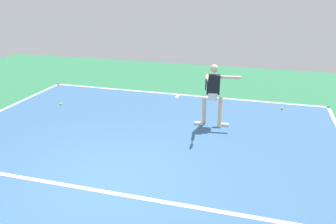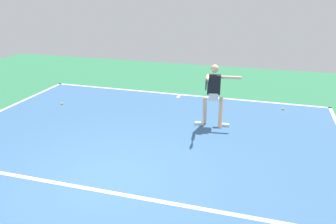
% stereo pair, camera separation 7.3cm
% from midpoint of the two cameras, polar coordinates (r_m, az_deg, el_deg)
% --- Properties ---
extents(ground_plane, '(21.35, 21.35, 0.00)m').
position_cam_midpoint_polar(ground_plane, '(6.83, -10.04, -11.14)').
color(ground_plane, '#2D754C').
extents(court_surface, '(9.81, 11.59, 0.00)m').
position_cam_midpoint_polar(court_surface, '(6.83, -10.05, -11.13)').
color(court_surface, '#38608E').
rests_on(court_surface, ground_plane).
extents(court_line_baseline_near, '(9.81, 0.10, 0.01)m').
position_cam_midpoint_polar(court_line_baseline_near, '(11.78, 2.25, 3.00)').
color(court_line_baseline_near, white).
rests_on(court_line_baseline_near, ground_plane).
extents(court_line_service, '(7.35, 0.10, 0.01)m').
position_cam_midpoint_polar(court_line_service, '(6.52, -11.68, -12.91)').
color(court_line_service, white).
rests_on(court_line_service, ground_plane).
extents(court_line_centre_mark, '(0.10, 0.30, 0.01)m').
position_cam_midpoint_polar(court_line_centre_mark, '(11.60, 2.01, 2.71)').
color(court_line_centre_mark, white).
rests_on(court_line_centre_mark, ground_plane).
extents(tennis_player, '(1.15, 1.25, 1.71)m').
position_cam_midpoint_polar(tennis_player, '(8.87, 8.06, 3.39)').
color(tennis_player, beige).
rests_on(tennis_player, ground_plane).
extents(tennis_ball_far_corner, '(0.07, 0.07, 0.07)m').
position_cam_midpoint_polar(tennis_ball_far_corner, '(11.27, -17.46, 1.38)').
color(tennis_ball_far_corner, yellow).
rests_on(tennis_ball_far_corner, ground_plane).
extents(tennis_ball_near_player, '(0.07, 0.07, 0.07)m').
position_cam_midpoint_polar(tennis_ball_near_player, '(10.89, 19.22, 0.52)').
color(tennis_ball_near_player, '#CCE033').
rests_on(tennis_ball_near_player, ground_plane).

